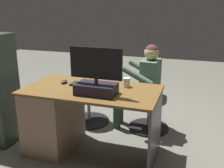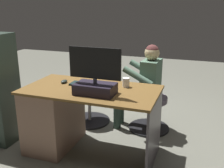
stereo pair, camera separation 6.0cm
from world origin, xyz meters
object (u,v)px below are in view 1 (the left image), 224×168
Objects in this scene: teddy_bear at (89,80)px; visitor_chair at (149,110)px; tv_remote at (81,89)px; keyboard at (90,85)px; desk at (62,115)px; monitor at (96,81)px; person at (143,81)px; cup at (126,82)px; computer_mouse at (64,82)px; office_chair_teddy at (89,105)px.

teddy_bear reaches higher than visitor_chair.
keyboard is at bearing -123.36° from tv_remote.
desk is 0.68m from monitor.
person is at bearing -123.50° from keyboard.
person is at bearing 3.96° from visitor_chair.
cup is 0.48m from tv_remote.
computer_mouse is 0.65m from teddy_bear.
tv_remote is (0.20, -0.07, -0.12)m from monitor.
monitor reaches higher than tv_remote.
office_chair_teddy is at bearing -37.86° from cup.
tv_remote is at bearing 78.53° from keyboard.
visitor_chair is 0.40m from person.
office_chair_teddy is 0.50× the size of person.
desk is 1.14m from visitor_chair.
monitor reaches higher than teddy_bear.
teddy_bear is at bearing -65.45° from keyboard.
desk is 3.33× the size of keyboard.
keyboard is 0.39m from cup.
monitor is 3.46× the size of tv_remote.
tv_remote is at bearing 60.07° from person.
person is at bearing -107.23° from monitor.
monitor is 0.30m from keyboard.
cup is (-0.69, -0.18, 0.39)m from desk.
computer_mouse reaches higher than tv_remote.
computer_mouse reaches higher than keyboard.
monitor is 1.14m from visitor_chair.
computer_mouse reaches higher than visitor_chair.
tv_remote is at bearing 150.78° from computer_mouse.
cup reaches higher than teddy_bear.
teddy_bear reaches higher than computer_mouse.
keyboard reaches higher than visitor_chair.
keyboard is at bearing 114.99° from office_chair_teddy.
office_chair_teddy is at bearing 3.96° from person.
cup is (-0.22, -0.32, -0.08)m from monitor.
monitor is 0.99× the size of visitor_chair.
keyboard is 0.76× the size of office_chair_teddy.
monitor is 0.53m from computer_mouse.
tv_remote is 0.29× the size of visitor_chair.
monitor is 5.37× the size of cup.
monitor is at bearing 118.39° from office_chair_teddy.
cup is at bearing 84.16° from person.
keyboard is 0.70m from teddy_bear.
person reaches higher than computer_mouse.
keyboard is at bearing 56.50° from person.
person is (-0.73, -0.05, 0.40)m from office_chair_teddy.
person is (-0.06, -0.57, -0.14)m from cup.
monitor is 1.50× the size of teddy_bear.
cup is 0.09× the size of person.
teddy_bear is (-0.02, -0.71, 0.20)m from desk.
computer_mouse is 0.28× the size of teddy_bear.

